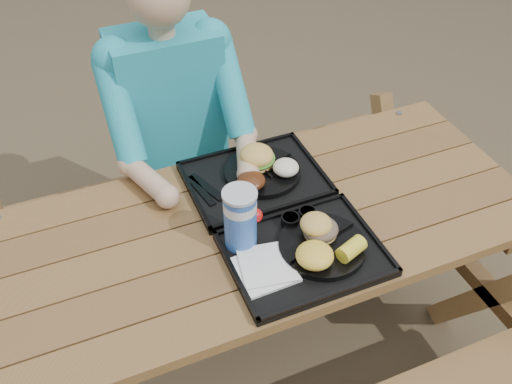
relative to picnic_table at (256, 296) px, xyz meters
name	(u,v)px	position (x,y,z in m)	size (l,w,h in m)	color
ground	(256,353)	(0.00, 0.00, -0.38)	(60.00, 60.00, 0.00)	#999999
picnic_table	(256,296)	(0.00, 0.00, 0.00)	(1.80, 1.49, 0.75)	#999999
tray_near	(304,254)	(0.08, -0.19, 0.39)	(0.45, 0.35, 0.02)	black
tray_far	(255,180)	(0.07, 0.18, 0.39)	(0.45, 0.35, 0.02)	black
plate_near	(322,246)	(0.13, -0.19, 0.41)	(0.26, 0.26, 0.02)	black
plate_far	(262,172)	(0.10, 0.19, 0.41)	(0.26, 0.26, 0.02)	black
napkin_stack	(265,269)	(-0.06, -0.21, 0.40)	(0.16, 0.16, 0.02)	white
soda_cup	(240,220)	(-0.08, -0.08, 0.49)	(0.10, 0.10, 0.19)	#164AAA
condiment_bbq	(290,221)	(0.09, -0.07, 0.41)	(0.06, 0.06, 0.03)	#340507
condiment_mustard	(307,214)	(0.15, -0.06, 0.41)	(0.05, 0.05, 0.03)	#C98A16
sandwich	(321,222)	(0.14, -0.16, 0.47)	(0.10, 0.10, 0.10)	#E5B551
mac_cheese	(315,255)	(0.08, -0.24, 0.44)	(0.11, 0.11, 0.05)	yellow
corn_cob	(351,249)	(0.19, -0.26, 0.44)	(0.08, 0.08, 0.05)	yellow
cutlery_far	(207,187)	(-0.10, 0.19, 0.40)	(0.03, 0.16, 0.01)	black
burger	(256,152)	(0.10, 0.22, 0.47)	(0.12, 0.12, 0.10)	#E8B352
baked_beans	(251,181)	(0.04, 0.13, 0.44)	(0.09, 0.09, 0.04)	#542710
potato_salad	(286,167)	(0.17, 0.14, 0.44)	(0.09, 0.09, 0.05)	white
diner	(176,149)	(-0.09, 0.60, 0.27)	(0.48, 0.84, 1.28)	#1DCBBD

